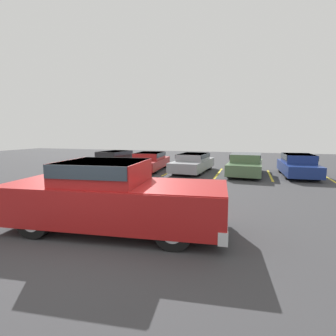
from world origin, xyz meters
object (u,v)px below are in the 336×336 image
(parked_sedan_b, at_px, (149,161))
(parked_sedan_e, at_px, (298,165))
(pickup_truck, at_px, (115,196))
(parked_sedan_a, at_px, (114,159))
(parked_sedan_c, at_px, (193,162))
(parked_sedan_d, at_px, (246,163))

(parked_sedan_b, xyz_separation_m, parked_sedan_e, (9.04, 0.16, 0.04))
(pickup_truck, bearing_deg, parked_sedan_a, 112.98)
(parked_sedan_c, bearing_deg, parked_sedan_a, -87.94)
(parked_sedan_d, bearing_deg, parked_sedan_c, -89.84)
(parked_sedan_c, relative_size, parked_sedan_d, 1.02)
(pickup_truck, relative_size, parked_sedan_c, 1.20)
(parked_sedan_e, bearing_deg, parked_sedan_c, -90.56)
(pickup_truck, xyz_separation_m, parked_sedan_b, (-3.16, 10.47, -0.25))
(parked_sedan_a, relative_size, parked_sedan_d, 1.04)
(parked_sedan_b, bearing_deg, parked_sedan_e, 85.97)
(parked_sedan_a, relative_size, parked_sedan_c, 1.02)
(pickup_truck, xyz_separation_m, parked_sedan_c, (-0.20, 10.50, -0.25))
(parked_sedan_c, height_order, parked_sedan_e, parked_sedan_e)
(pickup_truck, bearing_deg, parked_sedan_d, 67.86)
(pickup_truck, xyz_separation_m, parked_sedan_d, (3.01, 10.36, -0.21))
(parked_sedan_a, relative_size, parked_sedan_e, 1.11)
(parked_sedan_b, relative_size, parked_sedan_d, 1.04)
(parked_sedan_d, xyz_separation_m, parked_sedan_e, (2.87, 0.27, 0.01))
(parked_sedan_d, relative_size, parked_sedan_e, 1.07)
(pickup_truck, distance_m, parked_sedan_b, 10.94)
(parked_sedan_a, distance_m, parked_sedan_e, 11.80)
(parked_sedan_a, distance_m, parked_sedan_c, 5.72)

